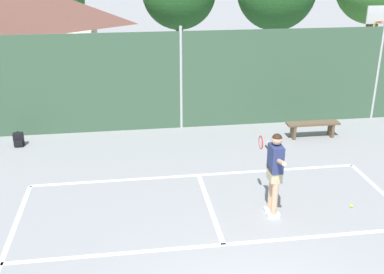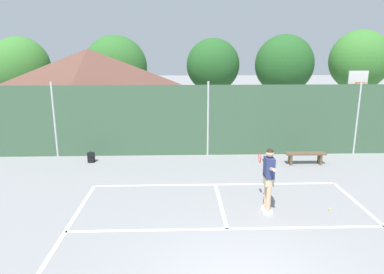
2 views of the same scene
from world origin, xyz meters
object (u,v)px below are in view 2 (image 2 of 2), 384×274
Objects in this scene: tennis_player at (268,175)px; tennis_ball at (330,209)px; backpack_black at (91,158)px; basketball_hoop at (355,98)px; courtside_bench at (305,156)px.

tennis_player reaches higher than tennis_ball.
tennis_ball is 9.20m from backpack_black.
tennis_ball is at bearing -119.75° from basketball_hoop.
tennis_player is 4.01× the size of backpack_black.
basketball_hoop is at bearing 60.25° from tennis_ball.
backpack_black is 0.29× the size of courtside_bench.
tennis_player is at bearing -129.86° from basketball_hoop.
tennis_player is (-5.77, -6.91, -1.20)m from basketball_hoop.
tennis_player is 7.75m from backpack_black.
courtside_bench is at bearing 79.91° from tennis_ball.
basketball_hoop reaches higher than courtside_bench.
backpack_black is (-6.09, 4.70, -0.92)m from tennis_player.
courtside_bench is at bearing -3.75° from backpack_black.
tennis_ball is at bearing -100.09° from courtside_bench.
courtside_bench reaches higher than backpack_black.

